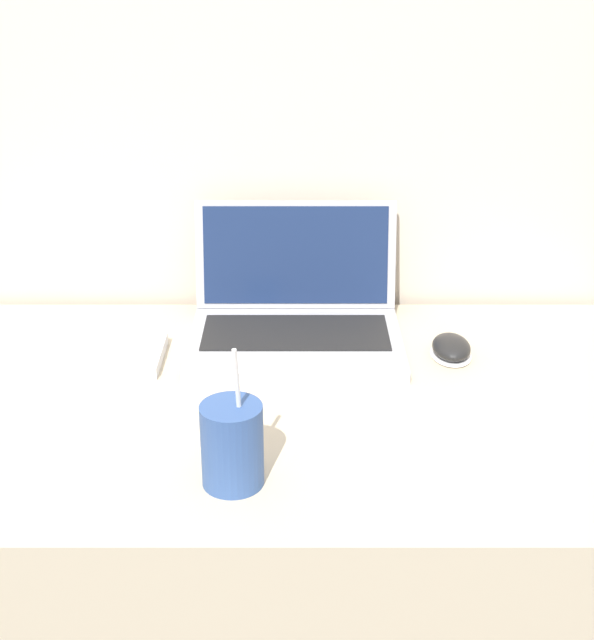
{
  "coord_description": "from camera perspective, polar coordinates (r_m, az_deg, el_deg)",
  "views": [
    {
      "loc": [
        0.05,
        -0.83,
        1.4
      ],
      "look_at": [
        0.05,
        0.47,
        0.82
      ],
      "focal_mm": 50.0,
      "sensor_mm": 36.0,
      "label": 1
    }
  ],
  "objects": [
    {
      "name": "computer_mouse",
      "position": [
        1.5,
        9.93,
        -1.8
      ],
      "size": [
        0.07,
        0.1,
        0.03
      ],
      "color": "white",
      "rests_on": "desk"
    },
    {
      "name": "drink_cup",
      "position": [
        1.14,
        -4.08,
        -7.88
      ],
      "size": [
        0.08,
        0.08,
        0.2
      ],
      "color": "#33518C",
      "rests_on": "desk"
    },
    {
      "name": "external_keyboard",
      "position": [
        1.53,
        -16.43,
        -2.17
      ],
      "size": [
        0.43,
        0.14,
        0.02
      ],
      "color": "silver",
      "rests_on": "desk"
    },
    {
      "name": "wall_back",
      "position": [
        1.6,
        -1.87,
        18.63
      ],
      "size": [
        7.0,
        0.04,
        2.5
      ],
      "color": "beige",
      "rests_on": "ground_plane"
    },
    {
      "name": "desk",
      "position": [
        1.58,
        -1.91,
        -16.77
      ],
      "size": [
        1.27,
        0.72,
        0.74
      ],
      "color": "beige",
      "rests_on": "ground_plane"
    },
    {
      "name": "laptop",
      "position": [
        1.54,
        0.01,
        0.35
      ],
      "size": [
        0.36,
        0.31,
        0.21
      ],
      "color": "#ADADB2",
      "rests_on": "desk"
    }
  ]
}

